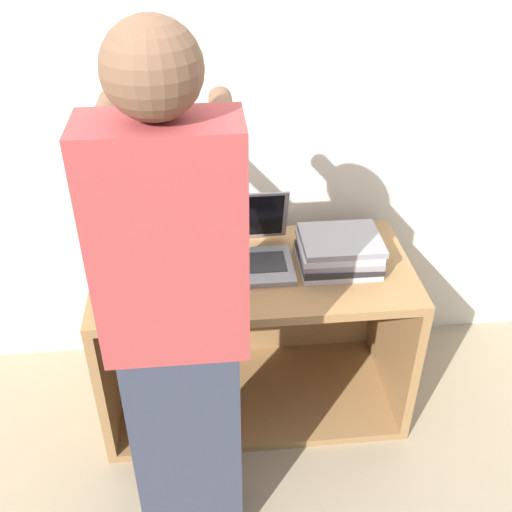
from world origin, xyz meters
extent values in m
plane|color=gray|center=(0.00, 0.00, 0.00)|extent=(12.00, 12.00, 0.00)
cube|color=beige|center=(0.00, 0.71, 1.20)|extent=(8.00, 0.05, 2.40)
cube|color=olive|center=(0.00, 0.30, 0.68)|extent=(1.22, 0.60, 0.04)
cube|color=olive|center=(0.00, 0.30, 0.02)|extent=(1.22, 0.60, 0.04)
cube|color=olive|center=(-0.59, 0.30, 0.35)|extent=(0.04, 0.60, 0.63)
cube|color=olive|center=(0.59, 0.30, 0.35)|extent=(0.04, 0.60, 0.63)
cube|color=olive|center=(0.00, 0.58, 0.35)|extent=(1.15, 0.04, 0.63)
cube|color=gray|center=(0.00, 0.30, 0.71)|extent=(0.30, 0.25, 0.02)
cube|color=#28282B|center=(0.00, 0.31, 0.72)|extent=(0.25, 0.14, 0.00)
cube|color=gray|center=(0.00, 0.47, 0.84)|extent=(0.30, 0.08, 0.24)
cube|color=black|center=(0.00, 0.46, 0.84)|extent=(0.27, 0.07, 0.21)
cube|color=gray|center=(-0.34, 0.30, 0.71)|extent=(0.31, 0.26, 0.02)
cube|color=gray|center=(-0.34, 0.30, 0.73)|extent=(0.30, 0.25, 0.02)
cube|color=#232326|center=(-0.34, 0.30, 0.76)|extent=(0.31, 0.26, 0.02)
cube|color=#B7B7BC|center=(-0.32, 0.29, 0.78)|extent=(0.31, 0.26, 0.02)
cube|color=slate|center=(-0.33, 0.30, 0.81)|extent=(0.30, 0.25, 0.02)
cube|color=gray|center=(-0.33, 0.30, 0.83)|extent=(0.31, 0.26, 0.02)
cube|color=#B7B7BC|center=(0.32, 0.30, 0.71)|extent=(0.30, 0.25, 0.02)
cube|color=#232326|center=(0.32, 0.29, 0.73)|extent=(0.30, 0.25, 0.02)
cube|color=gray|center=(0.33, 0.30, 0.76)|extent=(0.31, 0.26, 0.02)
cube|color=#B7B7BC|center=(0.32, 0.30, 0.78)|extent=(0.30, 0.25, 0.02)
cube|color=gray|center=(0.33, 0.31, 0.81)|extent=(0.30, 0.25, 0.02)
cube|color=#2D3342|center=(-0.27, -0.25, 0.42)|extent=(0.34, 0.20, 0.85)
cube|color=#993838|center=(-0.27, -0.25, 1.18)|extent=(0.40, 0.20, 0.67)
sphere|color=brown|center=(-0.27, -0.25, 1.63)|extent=(0.23, 0.23, 0.23)
cylinder|color=brown|center=(-0.43, 0.01, 1.42)|extent=(0.07, 0.32, 0.07)
cylinder|color=brown|center=(-0.11, 0.01, 1.42)|extent=(0.07, 0.32, 0.07)
cube|color=red|center=(-0.33, 0.24, 0.84)|extent=(0.06, 0.02, 0.01)
camera|label=1|loc=(-0.17, -1.56, 2.03)|focal=42.00mm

